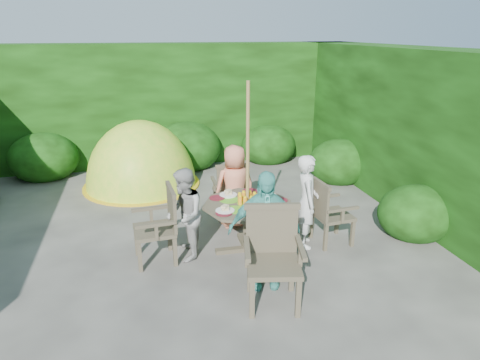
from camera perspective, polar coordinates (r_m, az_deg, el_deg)
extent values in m
plane|color=#413F3A|center=(6.04, -8.87, -7.98)|extent=(60.00, 60.00, 0.00)
cube|color=black|center=(9.49, -11.49, 9.88)|extent=(9.00, 1.00, 2.50)
cube|color=black|center=(7.07, 24.94, 5.30)|extent=(1.00, 9.00, 2.50)
cylinder|color=#3C3527|center=(5.57, 0.97, -6.51)|extent=(0.11, 0.11, 0.63)
cube|color=#3C3527|center=(5.71, 0.96, -9.12)|extent=(0.84, 0.11, 0.06)
cube|color=#3C3527|center=(5.71, 0.96, -9.12)|extent=(0.11, 0.84, 0.06)
cylinder|color=#3C3527|center=(5.44, 0.99, -3.32)|extent=(1.18, 1.18, 0.04)
cylinder|color=#55B51F|center=(5.24, -0.78, -3.99)|extent=(0.26, 0.26, 0.00)
cylinder|color=#55B51F|center=(5.33, 3.56, -3.61)|extent=(0.26, 0.26, 0.00)
cylinder|color=#55B51F|center=(5.54, -1.47, -2.64)|extent=(0.26, 0.26, 0.00)
cylinder|color=#55B51F|center=(5.63, 2.64, -2.31)|extent=(0.26, 0.26, 0.00)
cylinder|color=#55B51F|center=(5.43, 0.99, -3.12)|extent=(0.26, 0.26, 0.00)
cylinder|color=white|center=(5.67, 3.74, -2.08)|extent=(0.23, 0.23, 0.01)
cylinder|color=white|center=(5.68, -1.58, -1.99)|extent=(0.23, 0.23, 0.01)
cylinder|color=white|center=(5.20, -2.01, -4.10)|extent=(0.23, 0.23, 0.01)
cylinder|color=white|center=(5.18, 3.83, -4.20)|extent=(0.23, 0.23, 0.01)
cylinder|color=red|center=(5.53, 5.33, -2.68)|extent=(0.21, 0.21, 0.01)
cylinder|color=red|center=(5.82, 1.35, -1.46)|extent=(0.21, 0.21, 0.01)
cylinder|color=red|center=(5.59, -3.07, -2.38)|extent=(0.21, 0.21, 0.01)
cylinder|color=red|center=(5.13, -2.14, -4.42)|extent=(0.21, 0.21, 0.01)
cylinder|color=red|center=(5.09, 3.50, -4.64)|extent=(0.21, 0.21, 0.01)
cylinder|color=#69B846|center=(5.51, 2.97, -2.47)|extent=(0.17, 0.17, 0.06)
cylinder|color=olive|center=(5.28, 1.02, 1.16)|extent=(0.04, 0.04, 2.20)
cube|color=#3C3527|center=(5.90, 12.24, -4.62)|extent=(0.50, 0.51, 0.05)
cube|color=#3C3527|center=(5.93, 14.77, -6.86)|extent=(0.05, 0.05, 0.39)
cube|color=#3C3527|center=(6.24, 12.80, -5.35)|extent=(0.05, 0.05, 0.39)
cube|color=#3C3527|center=(5.74, 11.34, -7.52)|extent=(0.05, 0.05, 0.39)
cube|color=#3C3527|center=(6.05, 9.49, -5.91)|extent=(0.05, 0.05, 0.39)
cube|color=#3C3527|center=(5.70, 10.50, -2.66)|extent=(0.07, 0.48, 0.46)
cube|color=#3C3527|center=(5.64, 13.57, -3.84)|extent=(0.46, 0.08, 0.04)
cube|color=#3C3527|center=(6.02, 11.24, -2.17)|extent=(0.46, 0.08, 0.04)
cube|color=#3C3527|center=(5.41, -11.37, -6.62)|extent=(0.52, 0.54, 0.05)
cube|color=#3C3527|center=(5.68, -13.63, -7.88)|extent=(0.05, 0.05, 0.40)
cube|color=#3C3527|center=(5.30, -13.22, -9.90)|extent=(0.05, 0.05, 0.40)
cube|color=#3C3527|center=(5.71, -9.37, -7.39)|extent=(0.05, 0.05, 0.40)
cube|color=#3C3527|center=(5.34, -8.65, -9.36)|extent=(0.05, 0.05, 0.40)
cube|color=#3C3527|center=(5.33, -9.08, -3.82)|extent=(0.08, 0.50, 0.48)
cube|color=#3C3527|center=(5.56, -11.82, -3.74)|extent=(0.48, 0.08, 0.04)
cube|color=#3C3527|center=(5.10, -11.15, -5.86)|extent=(0.48, 0.08, 0.04)
cube|color=#3C3527|center=(6.60, -1.36, -1.55)|extent=(0.48, 0.46, 0.05)
cube|color=#3C3527|center=(6.90, -0.06, -2.40)|extent=(0.05, 0.05, 0.38)
cube|color=#3C3527|center=(6.83, -3.35, -2.68)|extent=(0.05, 0.05, 0.38)
cube|color=#3C3527|center=(6.54, 0.74, -3.66)|extent=(0.05, 0.05, 0.38)
cube|color=#3C3527|center=(6.46, -2.73, -3.98)|extent=(0.05, 0.05, 0.38)
cube|color=#3C3527|center=(6.32, -0.97, -0.16)|extent=(0.47, 0.04, 0.46)
cube|color=#3C3527|center=(6.59, 0.64, 0.10)|extent=(0.05, 0.46, 0.04)
cube|color=#3C3527|center=(6.50, -3.42, -0.22)|extent=(0.05, 0.46, 0.04)
cube|color=#3C3527|center=(4.51, 4.48, -11.33)|extent=(0.65, 0.63, 0.05)
cube|color=#3C3527|center=(4.42, 1.61, -15.52)|extent=(0.06, 0.06, 0.44)
cube|color=#3C3527|center=(4.47, 7.78, -15.30)|extent=(0.06, 0.06, 0.44)
cube|color=#3C3527|center=(4.81, 1.30, -12.37)|extent=(0.06, 0.06, 0.44)
cube|color=#3C3527|center=(4.85, 6.91, -12.20)|extent=(0.06, 0.06, 0.44)
cube|color=#3C3527|center=(4.59, 4.25, -6.67)|extent=(0.54, 0.15, 0.53)
cube|color=#3C3527|center=(4.38, 0.94, -9.05)|extent=(0.16, 0.53, 0.04)
cube|color=#3C3527|center=(4.44, 8.11, -8.86)|extent=(0.16, 0.53, 0.04)
imported|color=silver|center=(5.67, 8.90, -2.85)|extent=(0.39, 0.51, 1.26)
imported|color=#9F9F9A|center=(5.35, -7.41, -4.63)|extent=(0.50, 0.61, 1.18)
imported|color=#DC7C5B|center=(6.18, -0.71, -0.87)|extent=(0.63, 0.45, 1.23)
imported|color=#49AA9E|center=(4.72, 3.23, -6.68)|extent=(0.83, 0.44, 1.36)
ellipsoid|color=#91DC2A|center=(8.23, -12.90, -0.65)|extent=(2.56, 2.56, 2.45)
ellipsoid|color=black|center=(7.63, -14.48, -2.41)|extent=(0.77, 0.57, 0.84)
cylinder|color=gold|center=(8.23, -12.90, -0.56)|extent=(2.14, 2.14, 0.03)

